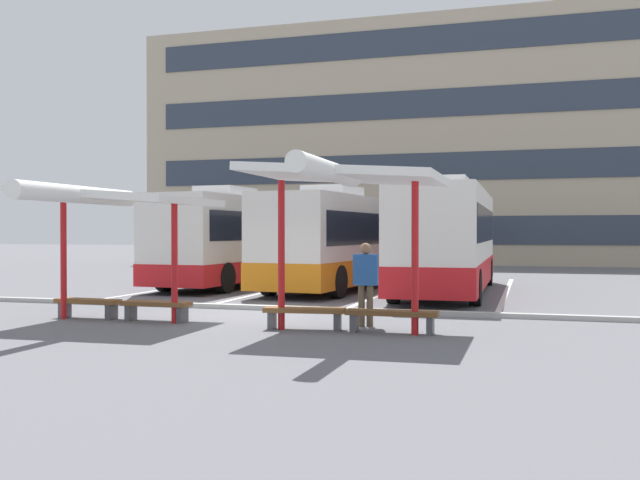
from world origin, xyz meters
name	(u,v)px	position (x,y,z in m)	size (l,w,h in m)	color
ground_plane	(251,314)	(0.00, 0.00, 0.00)	(160.00, 160.00, 0.00)	slate
terminal_building	(433,150)	(0.04, 33.14, 7.65)	(36.99, 12.65, 18.02)	tan
coach_bus_0	(242,240)	(-3.94, 8.74, 1.67)	(3.09, 10.37, 3.59)	silver
coach_bus_1	(347,242)	(0.20, 8.54, 1.62)	(3.59, 11.31, 3.53)	silver
coach_bus_2	(448,241)	(3.89, 7.28, 1.69)	(2.62, 10.83, 3.65)	silver
lane_stripe_0	(188,286)	(-5.70, 7.81, 0.00)	(0.16, 14.00, 0.01)	white
lane_stripe_1	(285,288)	(-1.90, 7.81, 0.00)	(0.16, 14.00, 0.01)	white
lane_stripe_2	(390,290)	(1.90, 7.81, 0.00)	(0.16, 14.00, 0.01)	white
lane_stripe_3	(506,293)	(5.70, 7.81, 0.00)	(0.16, 14.00, 0.01)	white
waiting_shelter_0	(110,199)	(-2.39, -2.31, 2.72)	(3.83, 4.93, 3.00)	red
bench_0	(88,304)	(-3.29, -1.85, 0.33)	(1.60, 0.50, 0.45)	brown
bench_1	(156,307)	(-1.49, -1.91, 0.33)	(1.60, 0.45, 0.45)	brown
waiting_shelter_1	(343,178)	(2.95, -2.56, 3.04)	(3.74, 4.65, 3.31)	red
bench_2	(305,313)	(2.05, -2.21, 0.34)	(1.70, 0.62, 0.45)	brown
bench_3	(392,316)	(3.85, -2.21, 0.34)	(1.81, 0.44, 0.45)	brown
platform_kerb	(266,308)	(0.00, 0.95, 0.06)	(44.00, 0.24, 0.12)	#ADADA8
waiting_passenger_0	(366,278)	(3.14, -1.38, 1.03)	(0.52, 0.25, 1.76)	brown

